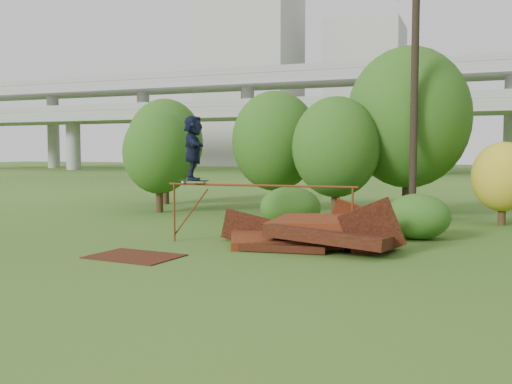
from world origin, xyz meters
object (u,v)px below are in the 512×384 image
(scrap_pile, at_px, (312,234))
(utility_pole, at_px, (414,100))
(flat_plate, at_px, (135,256))
(skater, at_px, (193,148))

(scrap_pile, distance_m, utility_pole, 7.94)
(flat_plate, bearing_deg, utility_pole, 57.32)
(flat_plate, bearing_deg, scrap_pile, 37.75)
(scrap_pile, height_order, utility_pole, utility_pole)
(scrap_pile, height_order, skater, skater)
(skater, height_order, utility_pole, utility_pole)
(utility_pole, bearing_deg, flat_plate, -122.68)
(scrap_pile, xyz_separation_m, utility_pole, (2.10, 6.37, 4.25))
(skater, relative_size, utility_pole, 0.21)
(scrap_pile, xyz_separation_m, flat_plate, (-3.94, -3.05, -0.38))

